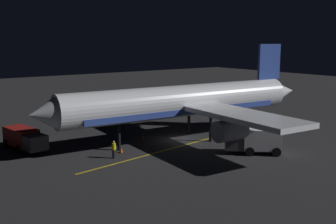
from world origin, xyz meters
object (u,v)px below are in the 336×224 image
Objects in this scene: catering_truck at (256,141)px; traffic_cone_near_left at (143,137)px; ground_crew_worker at (114,149)px; baggage_truck at (24,139)px; airliner at (186,102)px; traffic_cone_near_right at (121,150)px.

catering_truck is 10.00× the size of traffic_cone_near_left.
ground_crew_worker is 8.01m from traffic_cone_near_left.
baggage_truck is 11.67× the size of traffic_cone_near_left.
airliner is 9.39m from catering_truck.
traffic_cone_near_left is (-3.55, -12.39, -0.93)m from baggage_truck.
traffic_cone_near_left is at bearing 51.45° from airliner.
traffic_cone_near_left is at bearing -54.64° from traffic_cone_near_right.
traffic_cone_near_right is at bearing -50.60° from ground_crew_worker.
traffic_cone_near_left is 1.00× the size of traffic_cone_near_right.
baggage_truck is 11.67× the size of traffic_cone_near_right.
catering_truck is at bearing -166.90° from airliner.
catering_truck reaches higher than traffic_cone_near_left.
airliner is at bearing -81.11° from ground_crew_worker.
airliner is 63.93× the size of traffic_cone_near_left.
catering_truck is 14.22m from ground_crew_worker.
ground_crew_worker is at bearing 126.37° from traffic_cone_near_left.
traffic_cone_near_left is at bearing 26.73° from catering_truck.
baggage_truck is at bearing 46.93° from traffic_cone_near_right.
traffic_cone_near_right is (8.30, 10.81, -1.03)m from catering_truck.
traffic_cone_near_left is 5.99m from traffic_cone_near_right.
airliner reaches higher than catering_truck.
baggage_truck is 10.20m from ground_crew_worker.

